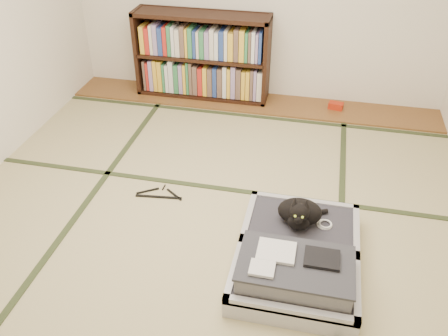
# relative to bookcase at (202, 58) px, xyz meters

# --- Properties ---
(floor) EXTENTS (4.50, 4.50, 0.00)m
(floor) POSITION_rel_bookcase_xyz_m (0.57, -2.07, -0.45)
(floor) COLOR tan
(floor) RESTS_ON ground
(wood_strip) EXTENTS (4.00, 0.50, 0.02)m
(wood_strip) POSITION_rel_bookcase_xyz_m (0.57, -0.07, -0.44)
(wood_strip) COLOR brown
(wood_strip) RESTS_ON ground
(red_item) EXTENTS (0.16, 0.12, 0.07)m
(red_item) POSITION_rel_bookcase_xyz_m (1.48, -0.04, -0.40)
(red_item) COLOR #A8230D
(red_item) RESTS_ON wood_strip
(room_shell) EXTENTS (4.50, 4.50, 4.50)m
(room_shell) POSITION_rel_bookcase_xyz_m (0.57, -2.07, 1.01)
(room_shell) COLOR white
(room_shell) RESTS_ON ground
(tatami_borders) EXTENTS (4.00, 4.50, 0.01)m
(tatami_borders) POSITION_rel_bookcase_xyz_m (0.57, -1.57, -0.45)
(tatami_borders) COLOR #2D381E
(tatami_borders) RESTS_ON ground
(bookcase) EXTENTS (1.45, 0.33, 0.93)m
(bookcase) POSITION_rel_bookcase_xyz_m (0.00, 0.00, 0.00)
(bookcase) COLOR black
(bookcase) RESTS_ON wood_strip
(suitcase) EXTENTS (0.80, 1.07, 0.32)m
(suitcase) POSITION_rel_bookcase_xyz_m (1.28, -2.44, -0.34)
(suitcase) COLOR #A8A8AC
(suitcase) RESTS_ON floor
(cat) EXTENTS (0.36, 0.36, 0.29)m
(cat) POSITION_rel_bookcase_xyz_m (1.26, -2.16, -0.19)
(cat) COLOR black
(cat) RESTS_ON suitcase
(cable_coil) EXTENTS (0.11, 0.11, 0.03)m
(cable_coil) POSITION_rel_bookcase_xyz_m (1.44, -2.13, -0.29)
(cable_coil) COLOR white
(cable_coil) RESTS_ON suitcase
(hanger) EXTENTS (0.39, 0.20, 0.01)m
(hanger) POSITION_rel_bookcase_xyz_m (0.12, -1.86, -0.44)
(hanger) COLOR black
(hanger) RESTS_ON floor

